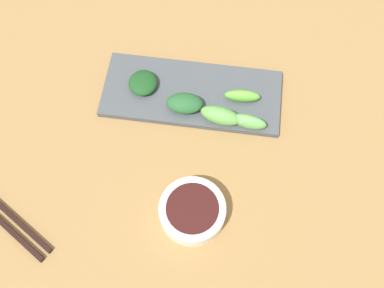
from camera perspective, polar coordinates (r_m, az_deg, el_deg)
The scene contains 8 objects.
tabletop at distance 0.77m, azimuth -0.18°, elevation -1.56°, with size 2.10×2.10×0.02m, color olive.
sauce_bowl at distance 0.71m, azimuth 0.04°, elevation -8.77°, with size 0.11×0.11×0.04m.
serving_plate at distance 0.81m, azimuth -0.04°, elevation 6.60°, with size 0.13×0.33×0.01m, color #474E54.
broccoli_stalk_0 at distance 0.79m, azimuth 6.59°, elevation 6.26°, with size 0.02×0.06×0.02m, color #63B83D.
broccoli_leafy_1 at distance 0.81m, azimuth -6.43°, elevation 7.96°, with size 0.05×0.05×0.02m, color #1A491E.
broccoli_stalk_2 at distance 0.76m, azimuth 7.42°, elevation 2.93°, with size 0.02×0.06×0.03m, color #64B259.
broccoli_leafy_3 at distance 0.78m, azimuth -0.95°, elevation 5.35°, with size 0.04×0.06×0.03m, color #265E30.
broccoli_stalk_4 at distance 0.76m, azimuth 3.76°, elevation 3.74°, with size 0.03×0.07×0.03m, color #5FA74D.
Camera 1 is at (-0.30, -0.04, 0.72)m, focal length 40.78 mm.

